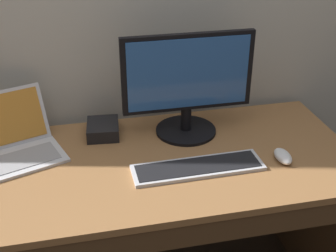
{
  "coord_description": "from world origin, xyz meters",
  "views": [
    {
      "loc": [
        -0.23,
        -1.41,
        1.72
      ],
      "look_at": [
        0.08,
        0.0,
        0.92
      ],
      "focal_mm": 48.11,
      "sensor_mm": 36.0,
      "label": 1
    }
  ],
  "objects_px": {
    "external_drive_box": "(103,129)",
    "computer_mouse": "(283,156)",
    "wired_keyboard": "(198,167)",
    "external_monitor": "(188,83)",
    "laptop_silver": "(16,141)"
  },
  "relations": [
    {
      "from": "wired_keyboard",
      "to": "external_drive_box",
      "type": "height_order",
      "value": "external_drive_box"
    },
    {
      "from": "laptop_silver",
      "to": "computer_mouse",
      "type": "distance_m",
      "value": 1.02
    },
    {
      "from": "wired_keyboard",
      "to": "computer_mouse",
      "type": "relative_size",
      "value": 4.67
    },
    {
      "from": "wired_keyboard",
      "to": "external_drive_box",
      "type": "relative_size",
      "value": 3.14
    },
    {
      "from": "external_drive_box",
      "to": "computer_mouse",
      "type": "bearing_deg",
      "value": -28.08
    },
    {
      "from": "external_monitor",
      "to": "computer_mouse",
      "type": "bearing_deg",
      "value": -43.16
    },
    {
      "from": "external_monitor",
      "to": "computer_mouse",
      "type": "height_order",
      "value": "external_monitor"
    },
    {
      "from": "computer_mouse",
      "to": "wired_keyboard",
      "type": "bearing_deg",
      "value": 177.71
    },
    {
      "from": "external_drive_box",
      "to": "wired_keyboard",
      "type": "bearing_deg",
      "value": -46.41
    },
    {
      "from": "external_monitor",
      "to": "laptop_silver",
      "type": "bearing_deg",
      "value": -179.0
    },
    {
      "from": "wired_keyboard",
      "to": "computer_mouse",
      "type": "distance_m",
      "value": 0.33
    },
    {
      "from": "computer_mouse",
      "to": "external_monitor",
      "type": "bearing_deg",
      "value": 136.64
    },
    {
      "from": "laptop_silver",
      "to": "external_monitor",
      "type": "distance_m",
      "value": 0.7
    },
    {
      "from": "external_monitor",
      "to": "wired_keyboard",
      "type": "height_order",
      "value": "external_monitor"
    },
    {
      "from": "laptop_silver",
      "to": "external_monitor",
      "type": "xyz_separation_m",
      "value": [
        0.68,
        0.01,
        0.17
      ]
    }
  ]
}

